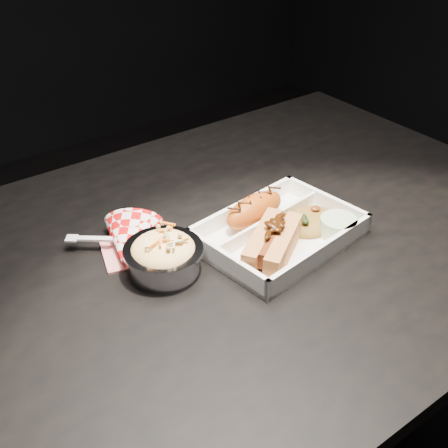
{
  "coord_description": "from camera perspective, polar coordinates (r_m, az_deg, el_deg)",
  "views": [
    {
      "loc": [
        -0.44,
        -0.6,
        1.29
      ],
      "look_at": [
        -0.03,
        -0.03,
        0.81
      ],
      "focal_mm": 45.0,
      "sensor_mm": 36.0,
      "label": 1
    }
  ],
  "objects": [
    {
      "name": "napkin_fork",
      "position": [
        0.9,
        -9.67,
        -1.76
      ],
      "size": [
        0.16,
        0.15,
        0.1
      ],
      "rotation": [
        0.0,
        0.0,
        -0.67
      ],
      "color": "red",
      "rests_on": "dining_table"
    },
    {
      "name": "foil_coleslaw_cup",
      "position": [
        0.84,
        -6.16,
        -3.08
      ],
      "size": [
        0.12,
        0.12,
        0.07
      ],
      "color": "silver",
      "rests_on": "dining_table"
    },
    {
      "name": "hotdog",
      "position": [
        0.86,
        4.98,
        -1.82
      ],
      "size": [
        0.15,
        0.12,
        0.06
      ],
      "rotation": [
        0.0,
        0.0,
        0.57
      ],
      "color": "#D28547",
      "rests_on": "food_tray"
    },
    {
      "name": "food_tray",
      "position": [
        0.92,
        5.56,
        -1.12
      ],
      "size": [
        0.27,
        0.21,
        0.04
      ],
      "rotation": [
        0.0,
        0.0,
        0.13
      ],
      "color": "white",
      "rests_on": "dining_table"
    },
    {
      "name": "fried_pastry",
      "position": [
        0.94,
        3.12,
        1.45
      ],
      "size": [
        0.13,
        0.06,
        0.05
      ],
      "primitive_type": "ellipsoid",
      "rotation": [
        0.0,
        0.0,
        0.13
      ],
      "color": "#C45513",
      "rests_on": "food_tray"
    },
    {
      "name": "cupcake_liner",
      "position": [
        0.93,
        11.52,
        -0.25
      ],
      "size": [
        0.06,
        0.06,
        0.03
      ],
      "primitive_type": "cylinder",
      "color": "#B7D29E",
      "rests_on": "food_tray"
    },
    {
      "name": "fried_rice_mound",
      "position": [
        0.95,
        8.76,
        0.8
      ],
      "size": [
        0.11,
        0.1,
        0.03
      ],
      "primitive_type": "ellipsoid",
      "rotation": [
        0.0,
        0.0,
        0.13
      ],
      "color": "olive",
      "rests_on": "food_tray"
    },
    {
      "name": "dining_table",
      "position": [
        0.97,
        0.26,
        -6.09
      ],
      "size": [
        1.2,
        0.8,
        0.75
      ],
      "color": "black",
      "rests_on": "ground"
    }
  ]
}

